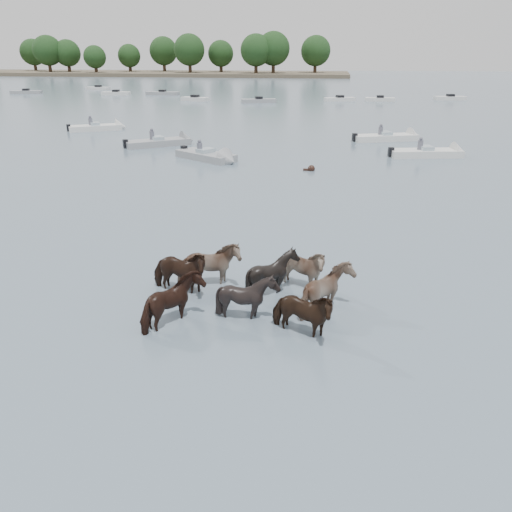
# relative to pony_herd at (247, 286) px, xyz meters

# --- Properties ---
(ground) EXTENTS (400.00, 400.00, 0.00)m
(ground) POSITION_rel_pony_herd_xyz_m (-2.77, -1.87, -0.56)
(ground) COLOR #4A5D6B
(ground) RESTS_ON ground
(shoreline) EXTENTS (160.00, 30.00, 1.00)m
(shoreline) POSITION_rel_pony_herd_xyz_m (-72.77, 148.13, -0.06)
(shoreline) COLOR #4C4233
(shoreline) RESTS_ON ground
(pony_herd) EXTENTS (6.20, 4.32, 1.63)m
(pony_herd) POSITION_rel_pony_herd_xyz_m (0.00, 0.00, 0.00)
(pony_herd) COLOR black
(pony_herd) RESTS_ON ground
(swimming_pony) EXTENTS (0.72, 0.44, 0.44)m
(swimming_pony) POSITION_rel_pony_herd_xyz_m (1.10, 17.74, -0.46)
(swimming_pony) COLOR black
(swimming_pony) RESTS_ON ground
(motorboat_a) EXTENTS (5.31, 4.37, 1.92)m
(motorboat_a) POSITION_rel_pony_herd_xyz_m (-10.31, 25.27, -0.33)
(motorboat_a) COLOR gray
(motorboat_a) RESTS_ON ground
(motorboat_b) EXTENTS (4.96, 4.08, 1.92)m
(motorboat_b) POSITION_rel_pony_herd_xyz_m (-5.42, 19.78, -0.33)
(motorboat_b) COLOR gray
(motorboat_b) RESTS_ON ground
(motorboat_c) EXTENTS (5.91, 3.39, 1.92)m
(motorboat_c) POSITION_rel_pony_herd_xyz_m (7.41, 30.09, -0.34)
(motorboat_c) COLOR silver
(motorboat_c) RESTS_ON ground
(motorboat_d) EXTENTS (5.56, 2.59, 1.92)m
(motorboat_d) POSITION_rel_pony_herd_xyz_m (9.51, 23.45, -0.33)
(motorboat_d) COLOR silver
(motorboat_d) RESTS_ON ground
(motorboat_f) EXTENTS (5.22, 3.87, 1.92)m
(motorboat_f) POSITION_rel_pony_herd_xyz_m (-18.62, 32.31, -0.33)
(motorboat_f) COLOR silver
(motorboat_f) RESTS_ON ground
(distant_flotilla) EXTENTS (103.58, 24.31, 0.93)m
(distant_flotilla) POSITION_rel_pony_herd_xyz_m (-2.50, 70.02, -0.30)
(distant_flotilla) COLOR gray
(distant_flotilla) RESTS_ON ground
(treeline) EXTENTS (145.07, 21.12, 12.38)m
(treeline) POSITION_rel_pony_herd_xyz_m (-66.66, 145.38, 6.17)
(treeline) COLOR #382619
(treeline) RESTS_ON ground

